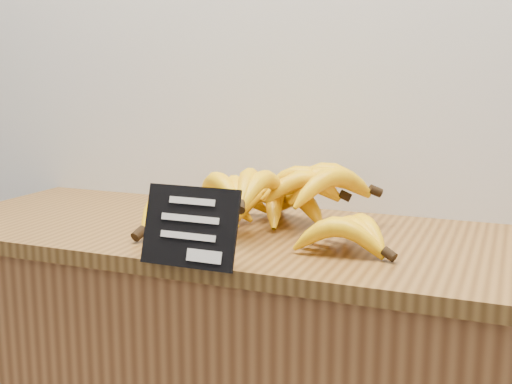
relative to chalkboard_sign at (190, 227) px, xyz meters
The scene contains 3 objects.
counter_top 0.28m from the chalkboard_sign, 83.58° to the left, with size 1.46×0.54×0.03m, color brown.
chalkboard_sign is the anchor object (origin of this frame).
banana_pile 0.28m from the chalkboard_sign, 86.01° to the left, with size 0.59×0.42×0.12m.
Camera 1 is at (0.51, 1.56, 1.25)m, focal length 45.00 mm.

